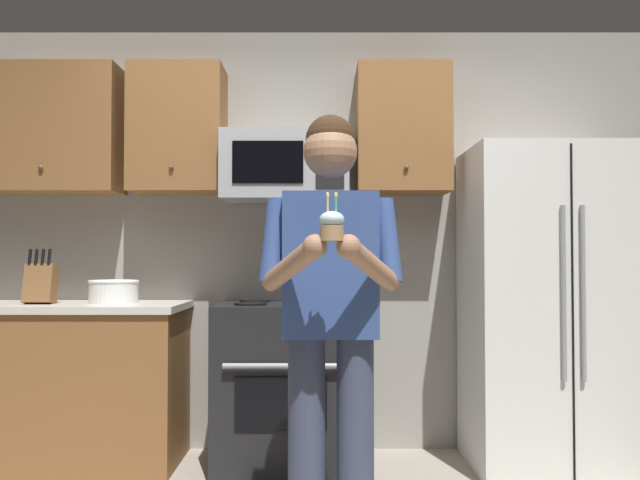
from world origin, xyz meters
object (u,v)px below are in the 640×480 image
object	(u,v)px
microwave	(287,167)
refrigerator	(550,307)
oven_range	(286,384)
person	(332,303)
bowl_large_white	(115,291)
cupcake	(333,225)
knife_block	(42,283)

from	to	relation	value
microwave	refrigerator	size ratio (longest dim) A/B	0.41
oven_range	person	distance (m)	1.29
microwave	refrigerator	xyz separation A→B (m)	(1.50, -0.16, -0.82)
oven_range	microwave	xyz separation A→B (m)	(0.00, 0.12, 1.26)
refrigerator	bowl_large_white	xyz separation A→B (m)	(-2.48, 0.06, 0.09)
oven_range	microwave	distance (m)	1.26
refrigerator	cupcake	size ratio (longest dim) A/B	10.35
oven_range	cupcake	xyz separation A→B (m)	(0.25, -1.48, 0.83)
bowl_large_white	oven_range	bearing A→B (deg)	-1.20
microwave	person	world-z (taller)	microwave
refrigerator	person	bearing A→B (deg)	-138.46
knife_block	cupcake	size ratio (longest dim) A/B	1.84
bowl_large_white	cupcake	size ratio (longest dim) A/B	1.65
cupcake	oven_range	bearing A→B (deg)	99.44
microwave	refrigerator	distance (m)	1.72
person	refrigerator	bearing A→B (deg)	41.54
person	oven_range	bearing A→B (deg)	102.07
person	knife_block	bearing A→B (deg)	145.47
bowl_large_white	person	size ratio (longest dim) A/B	0.16
knife_block	bowl_large_white	xyz separation A→B (m)	(0.40, 0.05, -0.04)
bowl_large_white	cupcake	world-z (taller)	cupcake
microwave	knife_block	bearing A→B (deg)	-173.86
bowl_large_white	refrigerator	bearing A→B (deg)	-1.38
knife_block	person	world-z (taller)	person
person	cupcake	world-z (taller)	person
person	cupcake	distance (m)	0.44
oven_range	knife_block	size ratio (longest dim) A/B	2.91
microwave	knife_block	size ratio (longest dim) A/B	2.31
oven_range	person	size ratio (longest dim) A/B	0.53
microwave	oven_range	bearing A→B (deg)	-90.02
microwave	bowl_large_white	bearing A→B (deg)	-174.27
knife_block	person	xyz separation A→B (m)	(1.63, -1.12, -0.04)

